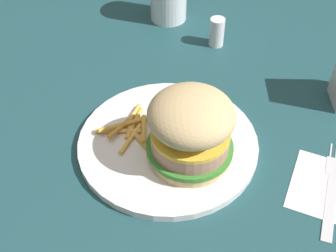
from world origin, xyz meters
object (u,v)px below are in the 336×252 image
at_px(sandwich, 191,129).
at_px(fries_pile, 131,129).
at_px(plate, 168,143).
at_px(napkin, 332,189).
at_px(salt_shaker, 217,32).
at_px(fork, 333,187).

height_order(sandwich, fries_pile, sandwich).
height_order(plate, sandwich, sandwich).
bearing_deg(sandwich, plate, 76.21).
bearing_deg(fries_pile, plate, -78.50).
relative_size(plate, sandwich, 2.17).
height_order(plate, fries_pile, fries_pile).
distance_m(napkin, salt_shaker, 0.37).
xyz_separation_m(plate, sandwich, (-0.01, -0.04, 0.06)).
height_order(fork, salt_shaker, salt_shaker).
height_order(sandwich, napkin, sandwich).
bearing_deg(napkin, sandwich, 105.89).
distance_m(fork, salt_shaker, 0.37).
distance_m(plate, fork, 0.24).
bearing_deg(sandwich, salt_shaker, 18.84).
relative_size(sandwich, salt_shaker, 2.23).
relative_size(plate, fries_pile, 2.42).
bearing_deg(salt_shaker, napkin, -128.34).
bearing_deg(fries_pile, fork, -78.74).
bearing_deg(plate, fork, -78.80).
height_order(sandwich, salt_shaker, sandwich).
bearing_deg(salt_shaker, sandwich, -161.16).
distance_m(sandwich, napkin, 0.21).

